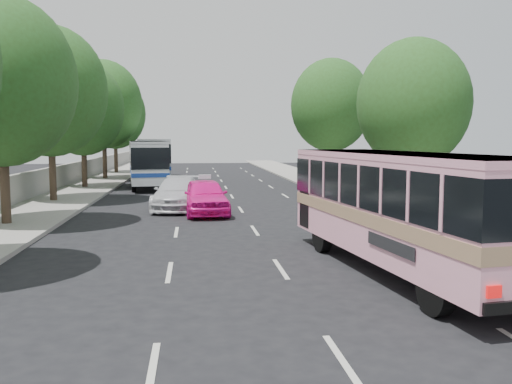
{
  "coord_description": "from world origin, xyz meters",
  "views": [
    {
      "loc": [
        -1.26,
        -15.82,
        3.43
      ],
      "look_at": [
        0.87,
        2.48,
        1.6
      ],
      "focal_mm": 38.0,
      "sensor_mm": 36.0,
      "label": 1
    }
  ],
  "objects": [
    {
      "name": "pink_taxi",
      "position": [
        -0.74,
        8.71,
        0.81
      ],
      "size": [
        2.27,
        4.86,
        1.61
      ],
      "primitive_type": "imported",
      "rotation": [
        0.0,
        0.0,
        0.08
      ],
      "color": "#FF169D",
      "rests_on": "ground"
    },
    {
      "name": "tour_coach_rear",
      "position": [
        -4.5,
        29.92,
        2.03
      ],
      "size": [
        3.3,
        11.44,
        3.38
      ],
      "rotation": [
        0.0,
        0.0,
        0.08
      ],
      "color": "silver",
      "rests_on": "ground"
    },
    {
      "name": "tree_right_far",
      "position": [
        9.08,
        23.94,
        6.12
      ],
      "size": [
        6.0,
        6.0,
        9.35
      ],
      "color": "#38281E",
      "rests_on": "ground"
    },
    {
      "name": "tree_left_d",
      "position": [
        -8.52,
        21.94,
        5.63
      ],
      "size": [
        5.52,
        5.52,
        8.6
      ],
      "color": "#38281E",
      "rests_on": "ground"
    },
    {
      "name": "tour_coach_front",
      "position": [
        -4.5,
        23.18,
        1.94
      ],
      "size": [
        3.61,
        10.98,
        3.22
      ],
      "rotation": [
        0.0,
        0.0,
        0.12
      ],
      "color": "silver",
      "rests_on": "ground"
    },
    {
      "name": "sidewalk_left",
      "position": [
        -8.5,
        20.0,
        0.07
      ],
      "size": [
        4.0,
        90.0,
        0.15
      ],
      "primitive_type": "cube",
      "color": "#9E998E",
      "rests_on": "ground"
    },
    {
      "name": "white_pickup",
      "position": [
        -2.0,
        10.6,
        0.76
      ],
      "size": [
        2.66,
        5.46,
        1.53
      ],
      "primitive_type": "imported",
      "rotation": [
        0.0,
        0.0,
        -0.1
      ],
      "color": "silver",
      "rests_on": "ground"
    },
    {
      "name": "tree_left_b",
      "position": [
        -8.42,
        5.94,
        5.82
      ],
      "size": [
        5.7,
        5.7,
        8.88
      ],
      "color": "#38281E",
      "rests_on": "ground"
    },
    {
      "name": "tree_left_c",
      "position": [
        -8.62,
        13.94,
        6.12
      ],
      "size": [
        6.0,
        6.0,
        9.35
      ],
      "color": "#38281E",
      "rests_on": "ground"
    },
    {
      "name": "tree_left_e",
      "position": [
        -8.42,
        29.94,
        6.43
      ],
      "size": [
        6.3,
        6.3,
        9.82
      ],
      "color": "#38281E",
      "rests_on": "ground"
    },
    {
      "name": "tree_right_near",
      "position": [
        8.78,
        7.94,
        5.2
      ],
      "size": [
        5.1,
        5.1,
        7.95
      ],
      "color": "#38281E",
      "rests_on": "ground"
    },
    {
      "name": "pink_bus",
      "position": [
        3.99,
        -2.72,
        1.91
      ],
      "size": [
        3.63,
        9.83,
        3.06
      ],
      "rotation": [
        0.0,
        0.0,
        0.13
      ],
      "color": "#FBA2BC",
      "rests_on": "ground"
    },
    {
      "name": "low_wall",
      "position": [
        -10.3,
        20.0,
        0.9
      ],
      "size": [
        0.3,
        90.0,
        1.5
      ],
      "primitive_type": "cube",
      "color": "#9E998E",
      "rests_on": "sidewalk_left"
    },
    {
      "name": "sidewalk_right",
      "position": [
        8.5,
        20.0,
        0.06
      ],
      "size": [
        4.0,
        90.0,
        0.12
      ],
      "primitive_type": "cube",
      "color": "#9E998E",
      "rests_on": "ground"
    },
    {
      "name": "ground",
      "position": [
        0.0,
        0.0,
        0.0
      ],
      "size": [
        120.0,
        120.0,
        0.0
      ],
      "primitive_type": "plane",
      "color": "black",
      "rests_on": "ground"
    },
    {
      "name": "taxi_roof_sign",
      "position": [
        -0.74,
        8.71,
        1.7
      ],
      "size": [
        0.56,
        0.22,
        0.18
      ],
      "primitive_type": "cube",
      "rotation": [
        0.0,
        0.0,
        0.08
      ],
      "color": "silver",
      "rests_on": "pink_taxi"
    },
    {
      "name": "tree_left_f",
      "position": [
        -8.62,
        37.94,
        6.0
      ],
      "size": [
        5.88,
        5.88,
        9.16
      ],
      "color": "#38281E",
      "rests_on": "ground"
    }
  ]
}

